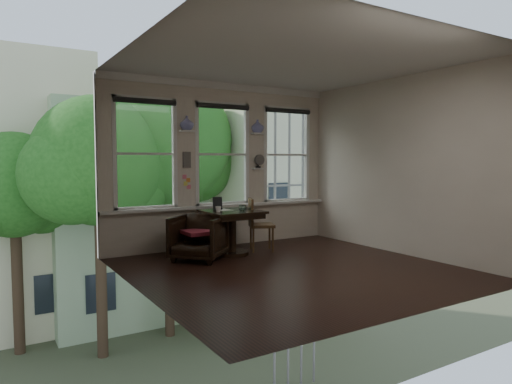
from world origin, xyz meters
TOP-DOWN VIEW (x-y plane):
  - ground at (0.00, 0.00)m, footprint 4.50×4.50m
  - ceiling at (0.00, 0.00)m, footprint 4.50×4.50m
  - wall_back at (0.00, 2.25)m, footprint 4.50×0.00m
  - wall_front at (0.00, -2.25)m, footprint 4.50×0.00m
  - wall_left at (-2.25, 0.00)m, footprint 0.00×4.50m
  - wall_right at (2.25, 0.00)m, footprint 0.00×4.50m
  - window_left at (-1.45, 2.25)m, footprint 1.10×0.12m
  - window_center at (0.00, 2.25)m, footprint 1.10×0.12m
  - window_right at (1.45, 2.25)m, footprint 1.10×0.12m
  - shelf_left at (-0.72, 2.15)m, footprint 0.26×0.16m
  - shelf_right at (0.72, 2.15)m, footprint 0.26×0.16m
  - intercom at (-0.72, 2.18)m, footprint 0.14×0.06m
  - sticky_notes at (-0.72, 2.19)m, footprint 0.16×0.01m
  - desk_fan at (0.72, 2.13)m, footprint 0.20×0.20m
  - vase_left at (-0.72, 2.15)m, footprint 0.24×0.24m
  - vase_right at (0.72, 2.15)m, footprint 0.24×0.24m
  - table at (-0.25, 1.39)m, footprint 0.90×0.90m
  - armchair_left at (-0.91, 1.29)m, footprint 1.11×1.11m
  - cushion_red at (-0.91, 1.29)m, footprint 0.45×0.45m
  - side_chair_right at (0.35, 1.41)m, footprint 0.55×0.55m
  - laptop at (0.04, 1.39)m, footprint 0.31×0.20m
  - mug at (-0.55, 1.31)m, footprint 0.12×0.12m
  - drinking_glass at (-0.15, 1.22)m, footprint 0.15×0.15m
  - tablet at (-0.41, 1.61)m, footprint 0.18×0.13m
  - papers at (-0.32, 1.55)m, footprint 0.25×0.32m

SIDE VIEW (x-z plane):
  - ground at x=0.00m, z-range 0.00..0.00m
  - armchair_left at x=-0.91m, z-range 0.00..0.72m
  - table at x=-0.25m, z-range 0.00..0.75m
  - cushion_red at x=-0.91m, z-range 0.42..0.48m
  - side_chair_right at x=0.35m, z-range 0.00..0.92m
  - papers at x=-0.32m, z-range 0.75..0.75m
  - laptop at x=0.04m, z-range 0.75..0.77m
  - mug at x=-0.55m, z-range 0.75..0.84m
  - drinking_glass at x=-0.15m, z-range 0.75..0.85m
  - tablet at x=-0.41m, z-range 0.75..0.97m
  - sticky_notes at x=-0.72m, z-range 1.13..1.37m
  - wall_back at x=0.00m, z-range -0.75..3.75m
  - wall_front at x=0.00m, z-range -0.75..3.75m
  - wall_left at x=-2.25m, z-range -0.75..3.75m
  - wall_right at x=2.25m, z-range -0.75..3.75m
  - desk_fan at x=0.72m, z-range 1.41..1.65m
  - intercom at x=-0.72m, z-range 1.46..1.74m
  - window_left at x=-1.45m, z-range 0.75..2.65m
  - window_center at x=0.00m, z-range 0.75..2.65m
  - window_right at x=1.45m, z-range 0.75..2.65m
  - shelf_left at x=-0.72m, z-range 2.08..2.12m
  - shelf_right at x=0.72m, z-range 2.08..2.12m
  - vase_left at x=-0.72m, z-range 2.12..2.36m
  - vase_right at x=0.72m, z-range 2.12..2.36m
  - ceiling at x=0.00m, z-range 3.00..3.00m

